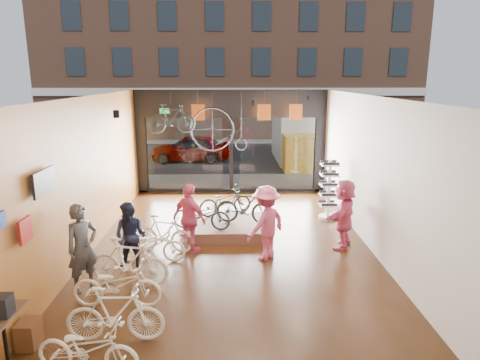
{
  "coord_description": "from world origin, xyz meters",
  "views": [
    {
      "loc": [
        -0.01,
        -9.78,
        4.24
      ],
      "look_at": [
        0.23,
        1.4,
        1.54
      ],
      "focal_mm": 32.0,
      "sensor_mm": 36.0,
      "label": 1
    }
  ],
  "objects_px": {
    "floor_bike_2": "(117,285)",
    "penny_farthing": "(222,131)",
    "floor_bike_5": "(164,233)",
    "display_bike_right": "(225,201)",
    "street_car": "(191,148)",
    "customer_3": "(266,223)",
    "hung_bike": "(171,119)",
    "customer_2": "(190,219)",
    "customer_0": "(83,248)",
    "floor_bike_3": "(129,262)",
    "floor_bike_4": "(152,245)",
    "customer_1": "(131,236)",
    "display_platform": "(227,228)",
    "customer_5": "(344,214)",
    "floor_bike_1": "(115,314)",
    "display_bike_left": "(201,214)",
    "display_bike_mid": "(245,207)",
    "floor_bike_0": "(88,349)",
    "box_truck": "(299,140)",
    "sunglasses_rack": "(329,190)"
  },
  "relations": [
    {
      "from": "floor_bike_2",
      "to": "penny_farthing",
      "type": "distance_m",
      "value": 7.37
    },
    {
      "from": "floor_bike_5",
      "to": "display_bike_right",
      "type": "height_order",
      "value": "display_bike_right"
    },
    {
      "from": "street_car",
      "to": "customer_3",
      "type": "bearing_deg",
      "value": 13.28
    },
    {
      "from": "hung_bike",
      "to": "customer_2",
      "type": "bearing_deg",
      "value": 177.74
    },
    {
      "from": "display_bike_right",
      "to": "customer_0",
      "type": "relative_size",
      "value": 0.88
    },
    {
      "from": "floor_bike_3",
      "to": "display_bike_right",
      "type": "bearing_deg",
      "value": -17.44
    },
    {
      "from": "floor_bike_3",
      "to": "floor_bike_4",
      "type": "distance_m",
      "value": 1.16
    },
    {
      "from": "floor_bike_3",
      "to": "customer_1",
      "type": "xyz_separation_m",
      "value": [
        -0.12,
        0.75,
        0.27
      ]
    },
    {
      "from": "display_platform",
      "to": "customer_5",
      "type": "relative_size",
      "value": 1.35
    },
    {
      "from": "floor_bike_1",
      "to": "display_bike_left",
      "type": "relative_size",
      "value": 1.04
    },
    {
      "from": "floor_bike_5",
      "to": "display_bike_mid",
      "type": "height_order",
      "value": "display_bike_mid"
    },
    {
      "from": "floor_bike_4",
      "to": "display_bike_right",
      "type": "bearing_deg",
      "value": -32.47
    },
    {
      "from": "floor_bike_0",
      "to": "display_platform",
      "type": "xyz_separation_m",
      "value": [
        1.98,
        5.79,
        -0.26
      ]
    },
    {
      "from": "floor_bike_0",
      "to": "display_platform",
      "type": "bearing_deg",
      "value": -9.98
    },
    {
      "from": "floor_bike_3",
      "to": "penny_farthing",
      "type": "relative_size",
      "value": 0.94
    },
    {
      "from": "customer_0",
      "to": "display_bike_mid",
      "type": "bearing_deg",
      "value": -3.62
    },
    {
      "from": "floor_bike_0",
      "to": "customer_1",
      "type": "height_order",
      "value": "customer_1"
    },
    {
      "from": "floor_bike_3",
      "to": "floor_bike_4",
      "type": "bearing_deg",
      "value": -2.71
    },
    {
      "from": "customer_0",
      "to": "penny_farthing",
      "type": "relative_size",
      "value": 1.0
    },
    {
      "from": "display_bike_mid",
      "to": "customer_0",
      "type": "height_order",
      "value": "customer_0"
    },
    {
      "from": "floor_bike_2",
      "to": "customer_0",
      "type": "distance_m",
      "value": 1.19
    },
    {
      "from": "floor_bike_3",
      "to": "floor_bike_5",
      "type": "bearing_deg",
      "value": -4.18
    },
    {
      "from": "floor_bike_2",
      "to": "display_bike_right",
      "type": "distance_m",
      "value": 5.03
    },
    {
      "from": "floor_bike_2",
      "to": "customer_2",
      "type": "height_order",
      "value": "customer_2"
    },
    {
      "from": "customer_5",
      "to": "penny_farthing",
      "type": "height_order",
      "value": "penny_farthing"
    },
    {
      "from": "box_truck",
      "to": "display_bike_right",
      "type": "xyz_separation_m",
      "value": [
        -3.54,
        -8.79,
        -0.52
      ]
    },
    {
      "from": "floor_bike_5",
      "to": "customer_0",
      "type": "xyz_separation_m",
      "value": [
        -1.32,
        -1.95,
        0.45
      ]
    },
    {
      "from": "display_bike_mid",
      "to": "floor_bike_4",
      "type": "bearing_deg",
      "value": 142.79
    },
    {
      "from": "box_truck",
      "to": "customer_0",
      "type": "distance_m",
      "value": 14.2
    },
    {
      "from": "customer_1",
      "to": "penny_farthing",
      "type": "xyz_separation_m",
      "value": [
        1.95,
        5.18,
        1.72
      ]
    },
    {
      "from": "customer_0",
      "to": "penny_farthing",
      "type": "distance_m",
      "value": 6.87
    },
    {
      "from": "street_car",
      "to": "penny_farthing",
      "type": "bearing_deg",
      "value": 13.15
    },
    {
      "from": "street_car",
      "to": "customer_1",
      "type": "height_order",
      "value": "customer_1"
    },
    {
      "from": "display_bike_right",
      "to": "sunglasses_rack",
      "type": "relative_size",
      "value": 0.88
    },
    {
      "from": "floor_bike_5",
      "to": "customer_2",
      "type": "height_order",
      "value": "customer_2"
    },
    {
      "from": "customer_1",
      "to": "customer_2",
      "type": "distance_m",
      "value": 1.55
    },
    {
      "from": "floor_bike_2",
      "to": "sunglasses_rack",
      "type": "distance_m",
      "value": 7.22
    },
    {
      "from": "floor_bike_1",
      "to": "floor_bike_5",
      "type": "xyz_separation_m",
      "value": [
        0.22,
        3.75,
        -0.02
      ]
    },
    {
      "from": "floor_bike_4",
      "to": "penny_farthing",
      "type": "height_order",
      "value": "penny_farthing"
    },
    {
      "from": "display_platform",
      "to": "display_bike_right",
      "type": "bearing_deg",
      "value": 95.12
    },
    {
      "from": "street_car",
      "to": "hung_bike",
      "type": "relative_size",
      "value": 2.55
    },
    {
      "from": "display_bike_mid",
      "to": "customer_5",
      "type": "bearing_deg",
      "value": -98.36
    },
    {
      "from": "customer_3",
      "to": "customer_0",
      "type": "bearing_deg",
      "value": -22.9
    },
    {
      "from": "floor_bike_0",
      "to": "floor_bike_3",
      "type": "height_order",
      "value": "floor_bike_3"
    },
    {
      "from": "floor_bike_4",
      "to": "customer_2",
      "type": "bearing_deg",
      "value": -56.45
    },
    {
      "from": "floor_bike_2",
      "to": "floor_bike_3",
      "type": "bearing_deg",
      "value": 0.48
    },
    {
      "from": "display_platform",
      "to": "penny_farthing",
      "type": "height_order",
      "value": "penny_farthing"
    },
    {
      "from": "floor_bike_5",
      "to": "hung_bike",
      "type": "bearing_deg",
      "value": 19.51
    },
    {
      "from": "customer_2",
      "to": "display_platform",
      "type": "bearing_deg",
      "value": -84.66
    },
    {
      "from": "floor_bike_5",
      "to": "floor_bike_1",
      "type": "bearing_deg",
      "value": -167.71
    }
  ]
}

